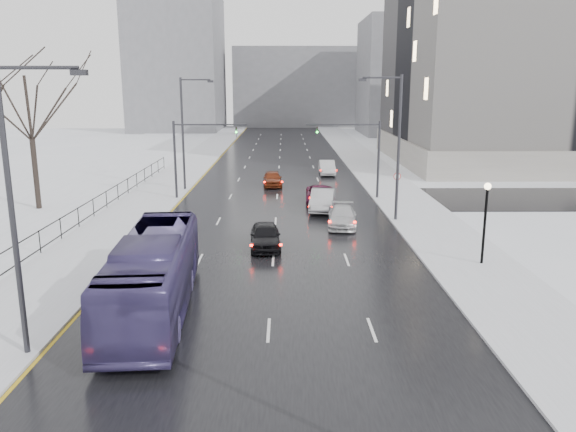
{
  "coord_description": "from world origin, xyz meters",
  "views": [
    {
      "loc": [
        0.62,
        1.87,
        9.23
      ],
      "look_at": [
        0.81,
        30.94,
        2.5
      ],
      "focal_mm": 35.0,
      "sensor_mm": 36.0,
      "label": 1
    }
  ],
  "objects_px": {
    "sedan_center_far": "(273,179)",
    "sedan_right_distant": "(327,168)",
    "mast_signal_left": "(188,150)",
    "sedan_right_far": "(342,217)",
    "sedan_right_near": "(322,200)",
    "mast_signal_right": "(366,150)",
    "tree_park_e": "(39,210)",
    "streetlight_l_far": "(185,128)",
    "no_uturn_sign": "(397,180)",
    "bus": "(154,274)",
    "lamppost_r_mid": "(486,211)",
    "streetlight_l_near": "(17,199)",
    "sedan_right_cross": "(320,194)",
    "sedan_center_near": "(265,236)",
    "streetlight_r_mid": "(396,141)"
  },
  "relations": [
    {
      "from": "streetlight_l_near",
      "to": "sedan_center_near",
      "type": "xyz_separation_m",
      "value": [
        7.67,
        13.34,
        -4.85
      ]
    },
    {
      "from": "lamppost_r_mid",
      "to": "bus",
      "type": "relative_size",
      "value": 0.37
    },
    {
      "from": "no_uturn_sign",
      "to": "sedan_center_near",
      "type": "distance_m",
      "value": 14.49
    },
    {
      "from": "no_uturn_sign",
      "to": "sedan_right_far",
      "type": "relative_size",
      "value": 0.59
    },
    {
      "from": "streetlight_l_far",
      "to": "sedan_right_far",
      "type": "height_order",
      "value": "streetlight_l_far"
    },
    {
      "from": "sedan_right_cross",
      "to": "sedan_right_distant",
      "type": "xyz_separation_m",
      "value": [
        1.67,
        14.78,
        0.07
      ]
    },
    {
      "from": "mast_signal_right",
      "to": "sedan_right_distant",
      "type": "height_order",
      "value": "mast_signal_right"
    },
    {
      "from": "sedan_right_near",
      "to": "sedan_right_distant",
      "type": "distance_m",
      "value": 17.86
    },
    {
      "from": "sedan_center_near",
      "to": "tree_park_e",
      "type": "bearing_deg",
      "value": 145.75
    },
    {
      "from": "tree_park_e",
      "to": "bus",
      "type": "distance_m",
      "value": 24.17
    },
    {
      "from": "streetlight_l_near",
      "to": "no_uturn_sign",
      "type": "xyz_separation_m",
      "value": [
        17.37,
        24.0,
        -3.32
      ]
    },
    {
      "from": "sedan_center_near",
      "to": "sedan_right_cross",
      "type": "distance_m",
      "value": 13.72
    },
    {
      "from": "streetlight_r_mid",
      "to": "sedan_right_far",
      "type": "xyz_separation_m",
      "value": [
        -3.67,
        -1.48,
        -4.92
      ]
    },
    {
      "from": "mast_signal_right",
      "to": "sedan_right_far",
      "type": "distance_m",
      "value": 10.46
    },
    {
      "from": "sedan_right_near",
      "to": "sedan_right_cross",
      "type": "xyz_separation_m",
      "value": [
        0.0,
        3.01,
        -0.13
      ]
    },
    {
      "from": "sedan_center_near",
      "to": "sedan_right_cross",
      "type": "xyz_separation_m",
      "value": [
        4.0,
        13.12,
        -0.06
      ]
    },
    {
      "from": "streetlight_l_near",
      "to": "sedan_right_cross",
      "type": "relative_size",
      "value": 2.06
    },
    {
      "from": "mast_signal_left",
      "to": "sedan_right_far",
      "type": "xyz_separation_m",
      "value": [
        11.83,
        -9.48,
        -3.4
      ]
    },
    {
      "from": "no_uturn_sign",
      "to": "sedan_right_near",
      "type": "height_order",
      "value": "no_uturn_sign"
    },
    {
      "from": "tree_park_e",
      "to": "streetlight_l_far",
      "type": "xyz_separation_m",
      "value": [
        10.03,
        8.0,
        5.62
      ]
    },
    {
      "from": "streetlight_r_mid",
      "to": "bus",
      "type": "distance_m",
      "value": 21.01
    },
    {
      "from": "sedan_right_far",
      "to": "mast_signal_right",
      "type": "bearing_deg",
      "value": 79.02
    },
    {
      "from": "bus",
      "to": "streetlight_r_mid",
      "type": "bearing_deg",
      "value": 47.02
    },
    {
      "from": "mast_signal_left",
      "to": "sedan_right_near",
      "type": "height_order",
      "value": "mast_signal_left"
    },
    {
      "from": "sedan_right_distant",
      "to": "sedan_center_far",
      "type": "bearing_deg",
      "value": -128.41
    },
    {
      "from": "streetlight_l_far",
      "to": "bus",
      "type": "relative_size",
      "value": 0.86
    },
    {
      "from": "streetlight_l_far",
      "to": "sedan_right_cross",
      "type": "height_order",
      "value": "streetlight_l_far"
    },
    {
      "from": "streetlight_l_near",
      "to": "lamppost_r_mid",
      "type": "bearing_deg",
      "value": 27.55
    },
    {
      "from": "sedan_right_cross",
      "to": "mast_signal_left",
      "type": "bearing_deg",
      "value": 174.02
    },
    {
      "from": "sedan_center_near",
      "to": "lamppost_r_mid",
      "type": "bearing_deg",
      "value": -19.42
    },
    {
      "from": "streetlight_l_far",
      "to": "bus",
      "type": "bearing_deg",
      "value": -83.16
    },
    {
      "from": "mast_signal_left",
      "to": "bus",
      "type": "height_order",
      "value": "mast_signal_left"
    },
    {
      "from": "streetlight_l_near",
      "to": "sedan_right_cross",
      "type": "bearing_deg",
      "value": 66.21
    },
    {
      "from": "mast_signal_right",
      "to": "tree_park_e",
      "type": "bearing_deg",
      "value": -171.1
    },
    {
      "from": "streetlight_r_mid",
      "to": "mast_signal_right",
      "type": "distance_m",
      "value": 8.18
    },
    {
      "from": "bus",
      "to": "sedan_right_near",
      "type": "distance_m",
      "value": 21.22
    },
    {
      "from": "mast_signal_left",
      "to": "sedan_right_distant",
      "type": "bearing_deg",
      "value": 46.67
    },
    {
      "from": "mast_signal_right",
      "to": "sedan_center_near",
      "type": "height_order",
      "value": "mast_signal_right"
    },
    {
      "from": "streetlight_l_far",
      "to": "no_uturn_sign",
      "type": "relative_size",
      "value": 3.7
    },
    {
      "from": "streetlight_l_near",
      "to": "sedan_right_distant",
      "type": "bearing_deg",
      "value": 72.08
    },
    {
      "from": "tree_park_e",
      "to": "sedan_right_distant",
      "type": "distance_m",
      "value": 29.05
    },
    {
      "from": "no_uturn_sign",
      "to": "streetlight_l_far",
      "type": "bearing_deg",
      "value": 155.27
    },
    {
      "from": "sedan_right_cross",
      "to": "sedan_right_distant",
      "type": "bearing_deg",
      "value": 85.63
    },
    {
      "from": "streetlight_l_near",
      "to": "sedan_center_far",
      "type": "relative_size",
      "value": 2.36
    },
    {
      "from": "sedan_right_far",
      "to": "sedan_center_far",
      "type": "bearing_deg",
      "value": 113.39
    },
    {
      "from": "sedan_center_near",
      "to": "sedan_right_near",
      "type": "distance_m",
      "value": 10.88
    },
    {
      "from": "sedan_center_far",
      "to": "sedan_right_distant",
      "type": "relative_size",
      "value": 0.93
    },
    {
      "from": "streetlight_l_near",
      "to": "sedan_right_cross",
      "type": "height_order",
      "value": "streetlight_l_near"
    },
    {
      "from": "mast_signal_right",
      "to": "sedan_center_far",
      "type": "relative_size",
      "value": 1.53
    },
    {
      "from": "tree_park_e",
      "to": "streetlight_l_near",
      "type": "height_order",
      "value": "streetlight_l_near"
    }
  ]
}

